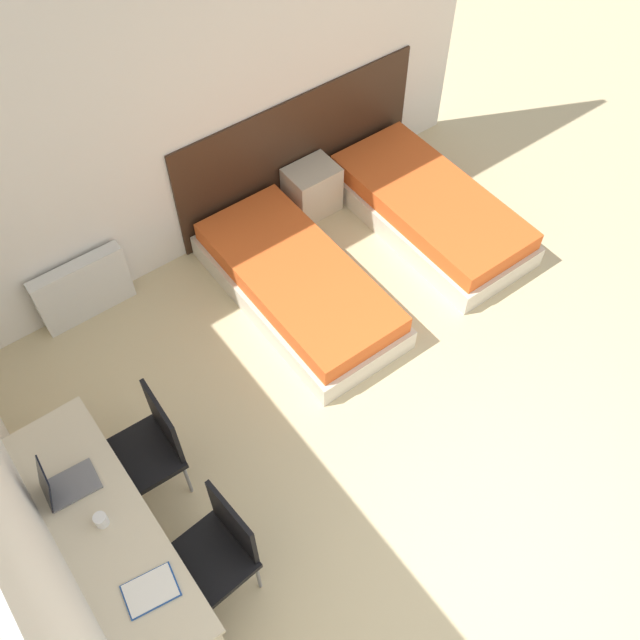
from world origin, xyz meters
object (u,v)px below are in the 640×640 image
Objects in this scene: chair_near_laptop at (148,446)px; laptop at (62,485)px; nightstand at (312,190)px; bed_near_door at (429,210)px; bed_near_window at (298,285)px; chair_near_notebook at (216,550)px.

chair_near_laptop is 0.64m from laptop.
chair_near_laptop reaches higher than nightstand.
laptop reaches higher than bed_near_door.
nightstand is (-0.74, 0.81, 0.06)m from bed_near_door.
chair_near_laptop reaches higher than bed_near_window.
bed_near_door is at bearing 16.45° from laptop.
bed_near_window is 1.10m from nightstand.
chair_near_notebook is at bearing -87.80° from chair_near_laptop.
bed_near_window is at bearing -132.49° from nightstand.
laptop is (-3.06, -1.64, 0.55)m from nightstand.
chair_near_notebook is 2.79× the size of laptop.
bed_near_window is 2.54m from laptop.
bed_near_window is 1.94m from chair_near_laptop.
bed_near_window is 2.10× the size of chair_near_laptop.
chair_near_notebook is 1.01m from laptop.
bed_near_door is at bearing 21.95° from chair_near_notebook.
chair_near_laptop is at bearing 12.01° from laptop.
bed_near_door is 2.10× the size of chair_near_notebook.
nightstand is 1.46× the size of laptop.
chair_near_laptop is (-1.76, -0.75, 0.32)m from bed_near_window.
bed_near_window is at bearing 25.35° from chair_near_laptop.
laptop is at bearing -151.84° from nightstand.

